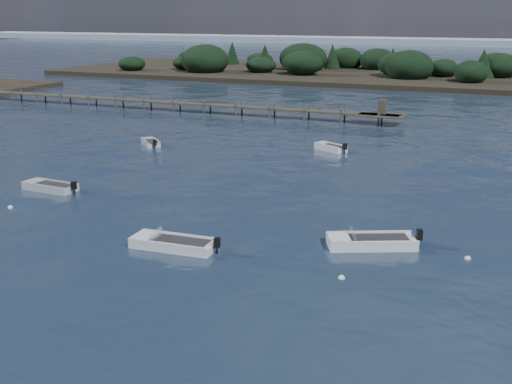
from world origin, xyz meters
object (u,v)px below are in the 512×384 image
at_px(tender_far_white, 331,149).
at_px(jetty, 177,103).
at_px(dinghy_mid_white_b, 371,244).
at_px(tender_far_grey, 151,144).
at_px(dinghy_mid_white_a, 174,245).
at_px(dinghy_mid_grey, 50,188).

height_order(tender_far_white, jetty, jetty).
bearing_deg(dinghy_mid_white_b, tender_far_white, 111.48).
relative_size(tender_far_grey, tender_far_white, 0.88).
relative_size(tender_far_grey, jetty, 0.05).
bearing_deg(jetty, tender_far_grey, -66.77).
height_order(dinghy_mid_white_a, dinghy_mid_grey, dinghy_mid_white_a).
distance_m(dinghy_mid_grey, tender_far_white, 24.81).
distance_m(dinghy_mid_grey, tender_far_grey, 16.19).
height_order(dinghy_mid_white_b, jetty, jetty).
height_order(dinghy_mid_grey, tender_far_white, tender_far_white).
bearing_deg(dinghy_mid_white_a, tender_far_grey, 124.40).
xyz_separation_m(dinghy_mid_white_a, tender_far_white, (0.57, 26.92, 0.02)).
distance_m(tender_far_grey, jetty, 21.50).
xyz_separation_m(dinghy_mid_white_a, jetty, (-23.98, 42.39, 0.84)).
xyz_separation_m(dinghy_mid_white_b, tender_far_white, (-8.93, 22.71, 0.00)).
bearing_deg(tender_far_grey, tender_far_white, 14.91).
relative_size(dinghy_mid_white_a, dinghy_mid_white_b, 0.99).
distance_m(dinghy_mid_white_a, tender_far_white, 26.93).
bearing_deg(tender_far_white, jetty, 147.79).
height_order(dinghy_mid_grey, tender_far_grey, dinghy_mid_grey).
bearing_deg(dinghy_mid_white_b, dinghy_mid_grey, 174.20).
height_order(dinghy_mid_white_a, tender_far_grey, dinghy_mid_white_a).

